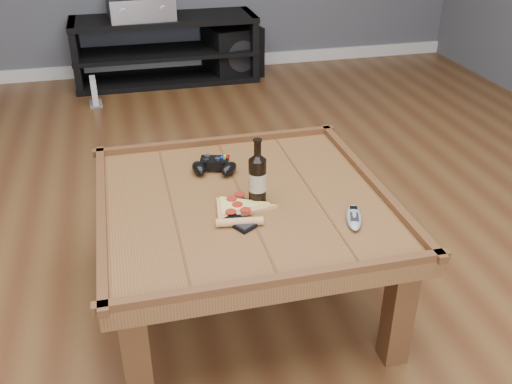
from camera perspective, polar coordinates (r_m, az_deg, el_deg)
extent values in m
plane|color=#4D2B16|center=(2.26, -1.14, -10.61)|extent=(6.00, 6.00, 0.00)
cube|color=silver|center=(4.90, -9.12, 12.35)|extent=(5.00, 0.02, 0.10)
cube|color=brown|center=(2.02, -1.25, -1.43)|extent=(1.00, 1.00, 0.06)
cube|color=#4A2413|center=(1.79, -11.79, -16.07)|extent=(0.08, 0.08, 0.39)
cube|color=#4A2413|center=(1.96, 14.02, -11.70)|extent=(0.08, 0.08, 0.39)
cube|color=#4A2413|center=(2.46, -12.99, -2.23)|extent=(0.08, 0.08, 0.39)
cube|color=#4A2413|center=(2.58, 5.85, 0.06)|extent=(0.08, 0.08, 0.39)
cube|color=#4A2413|center=(2.42, -3.81, 5.15)|extent=(1.03, 0.03, 0.03)
cube|color=#4A2413|center=(1.61, 2.60, -8.73)|extent=(1.03, 0.03, 0.03)
cube|color=#4A2413|center=(2.14, 11.50, 1.17)|extent=(0.03, 1.03, 0.03)
cube|color=#4A2413|center=(1.96, -15.21, -2.04)|extent=(0.03, 1.03, 0.03)
cube|color=black|center=(4.56, -9.24, 16.68)|extent=(1.40, 0.45, 0.04)
cube|color=black|center=(4.62, -8.99, 13.66)|extent=(1.40, 0.45, 0.03)
cube|color=black|center=(4.68, -8.79, 11.19)|extent=(1.40, 0.45, 0.04)
cube|color=black|center=(4.61, -17.51, 12.91)|extent=(0.05, 0.44, 0.50)
cube|color=black|center=(4.72, -0.65, 14.57)|extent=(0.05, 0.44, 0.50)
cylinder|color=black|center=(1.95, 0.15, 1.09)|extent=(0.06, 0.06, 0.16)
cone|color=black|center=(1.90, 0.15, 3.62)|extent=(0.06, 0.06, 0.03)
cylinder|color=black|center=(1.89, 0.15, 4.40)|extent=(0.02, 0.02, 0.06)
cylinder|color=black|center=(1.88, 0.15, 5.21)|extent=(0.03, 0.03, 0.01)
cylinder|color=#C8B491|center=(1.95, 0.15, 1.09)|extent=(0.06, 0.06, 0.07)
cube|color=black|center=(2.20, -4.14, 2.91)|extent=(0.12, 0.10, 0.04)
ellipsoid|color=black|center=(2.17, -5.75, 2.39)|extent=(0.06, 0.10, 0.04)
ellipsoid|color=black|center=(2.16, -2.73, 2.34)|extent=(0.10, 0.10, 0.04)
cylinder|color=black|center=(2.20, -4.89, 3.57)|extent=(0.02, 0.02, 0.01)
cylinder|color=black|center=(2.18, -3.86, 3.29)|extent=(0.02, 0.02, 0.01)
cylinder|color=yellow|center=(2.20, -3.14, 3.60)|extent=(0.01, 0.01, 0.01)
cylinder|color=red|center=(2.19, -2.89, 3.47)|extent=(0.01, 0.01, 0.01)
cylinder|color=#0C33CC|center=(2.19, -3.44, 3.48)|extent=(0.01, 0.01, 0.01)
cylinder|color=#0C9919|center=(2.18, -3.19, 3.36)|extent=(0.01, 0.01, 0.01)
cylinder|color=tan|center=(1.85, -1.65, -3.00)|extent=(0.16, 0.05, 0.03)
cylinder|color=maroon|center=(1.89, -2.54, -1.98)|extent=(0.04, 0.04, 0.00)
cylinder|color=maroon|center=(1.90, -1.04, -1.81)|extent=(0.04, 0.04, 0.00)
cylinder|color=maroon|center=(1.93, -1.88, -1.24)|extent=(0.04, 0.04, 0.00)
cylinder|color=maroon|center=(1.96, -2.46, -0.68)|extent=(0.04, 0.04, 0.00)
cylinder|color=maroon|center=(1.99, -1.63, -0.23)|extent=(0.04, 0.04, 0.00)
cube|color=black|center=(1.86, -1.70, -3.10)|extent=(0.11, 0.12, 0.01)
cube|color=black|center=(1.87, -2.27, -2.60)|extent=(0.06, 0.06, 0.00)
cube|color=black|center=(1.84, -1.12, -3.23)|extent=(0.06, 0.06, 0.00)
ellipsoid|color=gray|center=(1.90, 9.77, -2.50)|extent=(0.10, 0.17, 0.02)
cube|color=black|center=(1.94, 9.73, -1.56)|extent=(0.03, 0.03, 0.00)
cube|color=black|center=(1.89, 9.82, -2.46)|extent=(0.04, 0.06, 0.00)
cube|color=black|center=(4.53, -11.49, 17.72)|extent=(0.49, 0.41, 0.16)
cube|color=#BABDC4|center=(4.35, -11.15, 17.27)|extent=(0.47, 0.04, 0.16)
cylinder|color=#BABDC4|center=(4.32, -13.07, 17.01)|extent=(0.06, 0.02, 0.06)
cylinder|color=#BABDC4|center=(4.36, -9.20, 17.46)|extent=(0.06, 0.02, 0.06)
cube|color=black|center=(4.75, -2.38, 13.98)|extent=(0.46, 0.46, 0.39)
cylinder|color=black|center=(4.58, -1.36, 13.41)|extent=(0.24, 0.06, 0.25)
cube|color=slate|center=(4.28, -15.72, 8.49)|extent=(0.09, 0.16, 0.01)
cube|color=silver|center=(4.25, -15.89, 9.73)|extent=(0.05, 0.14, 0.18)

